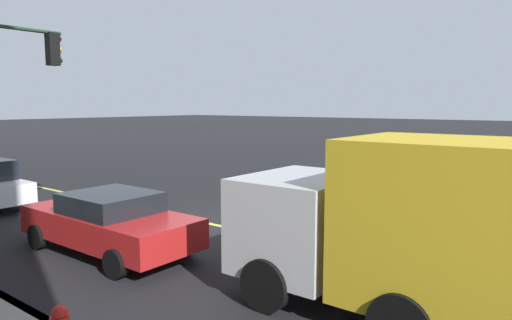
{
  "coord_description": "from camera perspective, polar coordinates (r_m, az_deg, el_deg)",
  "views": [
    {
      "loc": [
        -8.9,
        9.38,
        3.4
      ],
      "look_at": [
        -2.22,
        0.72,
        2.09
      ],
      "focal_mm": 32.3,
      "sensor_mm": 36.0,
      "label": 1
    }
  ],
  "objects": [
    {
      "name": "ground",
      "position": [
        13.37,
        -5.71,
        -7.9
      ],
      "size": [
        200.0,
        200.0,
        0.0
      ],
      "primitive_type": "plane",
      "color": "black"
    },
    {
      "name": "lane_stripe_center",
      "position": [
        13.37,
        -5.71,
        -7.88
      ],
      "size": [
        80.0,
        0.16,
        0.01
      ],
      "primitive_type": "cube",
      "color": "#D8CC4C",
      "rests_on": "ground"
    },
    {
      "name": "car_red",
      "position": [
        11.21,
        -17.72,
        -7.27
      ],
      "size": [
        4.6,
        2.03,
        1.41
      ],
      "color": "red",
      "rests_on": "ground"
    },
    {
      "name": "truck_yellow",
      "position": [
        7.41,
        23.86,
        -8.21
      ],
      "size": [
        6.72,
        2.5,
        2.91
      ],
      "color": "silver",
      "rests_on": "ground"
    }
  ]
}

